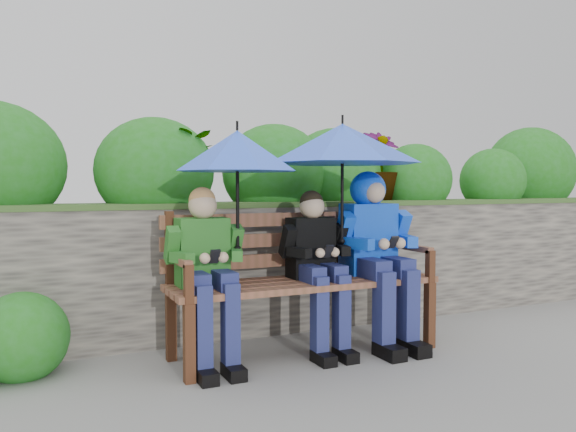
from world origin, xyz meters
name	(u,v)px	position (x,y,z in m)	size (l,w,h in m)	color
ground	(294,357)	(0.00, 0.00, 0.00)	(60.00, 60.00, 0.00)	gray
garden_backdrop	(216,240)	(-0.05, 1.57, 0.66)	(8.06, 2.88, 1.86)	#44413D
park_bench	(300,271)	(0.10, 0.12, 0.56)	(1.87, 0.55, 0.99)	#462616
boy_left	(207,265)	(-0.59, 0.04, 0.65)	(0.49, 0.56, 1.15)	#28601C
boy_middle	(317,260)	(0.19, 0.04, 0.64)	(0.47, 0.54, 1.12)	black
boy_right	(376,242)	(0.67, 0.04, 0.75)	(0.57, 0.69, 1.26)	#002EC2
umbrella_left	(237,151)	(-0.39, 0.03, 1.38)	(0.79, 0.79, 0.84)	blue
umbrella_right	(342,144)	(0.37, 0.01, 1.45)	(1.08, 1.08, 0.90)	blue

